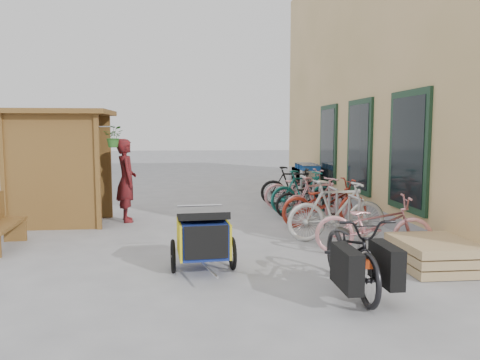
{
  "coord_description": "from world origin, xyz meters",
  "views": [
    {
      "loc": [
        -0.46,
        -7.62,
        1.96
      ],
      "look_at": [
        0.5,
        1.5,
        1.0
      ],
      "focal_mm": 35.0,
      "sensor_mm": 36.0,
      "label": 1
    }
  ],
  "objects": [
    {
      "name": "bike_6",
      "position": [
        2.3,
        4.04,
        0.49
      ],
      "size": [
        1.94,
        0.87,
        0.99
      ],
      "primitive_type": "imported",
      "rotation": [
        0.0,
        0.0,
        1.69
      ],
      "color": "pink",
      "rests_on": "ground"
    },
    {
      "name": "shopping_carts",
      "position": [
        3.0,
        6.43,
        0.58
      ],
      "size": [
        0.55,
        1.86,
        0.99
      ],
      "color": "silver",
      "rests_on": "ground"
    },
    {
      "name": "bike_rack",
      "position": [
        2.3,
        2.4,
        0.52
      ],
      "size": [
        0.05,
        5.35,
        0.86
      ],
      "color": "#A5A8AD",
      "rests_on": "ground"
    },
    {
      "name": "cargo_bike",
      "position": [
        1.5,
        -2.21,
        0.48
      ],
      "size": [
        0.68,
        1.86,
        0.97
      ],
      "rotation": [
        0.0,
        0.0,
        0.0
      ],
      "color": "black",
      "rests_on": "ground"
    },
    {
      "name": "bike_2",
      "position": [
        2.29,
        1.68,
        0.49
      ],
      "size": [
        1.95,
        0.9,
        0.99
      ],
      "primitive_type": "imported",
      "rotation": [
        0.0,
        0.0,
        1.7
      ],
      "color": "#9D2C1C",
      "rests_on": "ground"
    },
    {
      "name": "ground",
      "position": [
        0.0,
        0.0,
        0.0
      ],
      "size": [
        80.0,
        80.0,
        0.0
      ],
      "primitive_type": "plane",
      "color": "#99999C"
    },
    {
      "name": "bike_0",
      "position": [
        2.41,
        -0.6,
        0.48
      ],
      "size": [
        1.92,
        1.0,
        0.96
      ],
      "primitive_type": "imported",
      "rotation": [
        0.0,
        0.0,
        1.36
      ],
      "color": "pink",
      "rests_on": "ground"
    },
    {
      "name": "bike_5",
      "position": [
        2.23,
        3.3,
        0.52
      ],
      "size": [
        1.79,
        0.87,
        1.03
      ],
      "primitive_type": "imported",
      "rotation": [
        0.0,
        0.0,
        1.81
      ],
      "color": "#1A6960",
      "rests_on": "ground"
    },
    {
      "name": "bike_4",
      "position": [
        2.26,
        2.74,
        0.45
      ],
      "size": [
        1.81,
        0.91,
        0.91
      ],
      "primitive_type": "imported",
      "rotation": [
        0.0,
        0.0,
        1.76
      ],
      "color": "black",
      "rests_on": "ground"
    },
    {
      "name": "child_trailer",
      "position": [
        -0.3,
        -1.15,
        0.5
      ],
      "size": [
        0.93,
        1.54,
        0.9
      ],
      "rotation": [
        0.0,
        0.0,
        0.08
      ],
      "color": "navy",
      "rests_on": "ground"
    },
    {
      "name": "bike_1",
      "position": [
        2.12,
        0.4,
        0.55
      ],
      "size": [
        1.85,
        0.61,
        1.1
      ],
      "primitive_type": "imported",
      "rotation": [
        0.0,
        0.0,
        1.63
      ],
      "color": "silver",
      "rests_on": "ground"
    },
    {
      "name": "building",
      "position": [
        6.49,
        4.5,
        3.49
      ],
      "size": [
        6.07,
        13.0,
        7.0
      ],
      "color": "#DBB47E",
      "rests_on": "ground"
    },
    {
      "name": "kiosk",
      "position": [
        -3.28,
        2.47,
        1.55
      ],
      "size": [
        2.49,
        1.65,
        2.4
      ],
      "color": "brown",
      "rests_on": "ground"
    },
    {
      "name": "person_kiosk",
      "position": [
        -1.86,
        2.64,
        0.9
      ],
      "size": [
        0.59,
        0.74,
        1.8
      ],
      "primitive_type": "imported",
      "rotation": [
        0.0,
        0.0,
        1.83
      ],
      "color": "maroon",
      "rests_on": "ground"
    },
    {
      "name": "pallet_stack",
      "position": [
        3.0,
        -1.4,
        0.21
      ],
      "size": [
        1.0,
        1.2,
        0.4
      ],
      "color": "tan",
      "rests_on": "ground"
    },
    {
      "name": "bike_7",
      "position": [
        2.22,
        4.47,
        0.51
      ],
      "size": [
        1.76,
        0.71,
        1.03
      ],
      "primitive_type": "imported",
      "rotation": [
        0.0,
        0.0,
        1.44
      ],
      "color": "black",
      "rests_on": "ground"
    },
    {
      "name": "bike_3",
      "position": [
        2.2,
        1.96,
        0.51
      ],
      "size": [
        1.75,
        1.01,
        1.01
      ],
      "primitive_type": "imported",
      "rotation": [
        0.0,
        0.0,
        1.91
      ],
      "color": "pink",
      "rests_on": "ground"
    }
  ]
}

